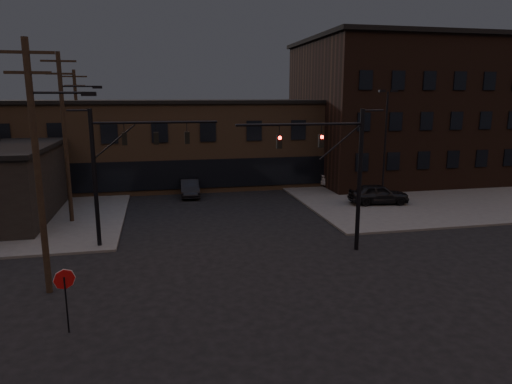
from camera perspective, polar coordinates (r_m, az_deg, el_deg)
ground at (r=21.11m, az=1.09°, el=-12.32°), size 140.00×140.00×0.00m
sidewalk_ne at (r=49.33m, az=20.42°, el=1.11°), size 30.00×30.00×0.15m
building_row at (r=47.18m, az=-6.81°, el=6.13°), size 40.00×12.00×8.00m
building_right at (r=52.01m, az=18.60°, el=9.45°), size 22.00×16.00×14.00m
traffic_signal_near at (r=25.50m, az=10.57°, el=3.28°), size 7.12×0.24×8.00m
traffic_signal_far at (r=27.07m, az=-16.94°, el=3.63°), size 7.12×0.24×8.00m
stop_sign at (r=18.42m, az=-22.78°, el=-10.79°), size 0.72×0.33×2.48m
utility_pole_near at (r=21.50m, az=-25.54°, el=3.27°), size 3.70×0.28×11.00m
utility_pole_mid at (r=33.37m, az=-22.69°, el=6.62°), size 3.70×0.28×11.50m
utility_pole_far at (r=45.37m, az=-21.34°, el=7.45°), size 2.20×0.28×11.00m
lot_light_a at (r=37.24m, az=15.87°, el=6.59°), size 1.50×0.28×9.14m
lot_light_b at (r=44.55m, az=19.72°, el=7.14°), size 1.50×0.28×9.14m
parked_car_lot_a at (r=37.98m, az=15.06°, el=-0.23°), size 4.96×2.51×1.62m
parked_car_lot_b at (r=44.89m, az=10.57°, el=1.54°), size 4.35×2.16×1.22m
car_crossing at (r=40.65m, az=-8.28°, el=0.53°), size 1.72×4.55×1.48m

